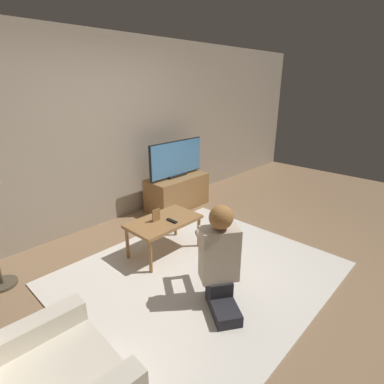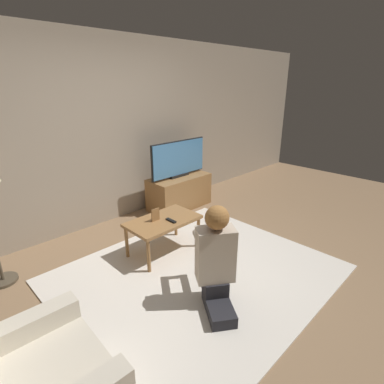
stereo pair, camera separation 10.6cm
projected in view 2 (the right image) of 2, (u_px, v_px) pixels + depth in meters
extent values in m
plane|color=#896B4C|center=(198.00, 274.00, 3.26)|extent=(10.00, 10.00, 0.00)
cube|color=tan|center=(98.00, 134.00, 4.10)|extent=(10.00, 0.06, 2.60)
cube|color=silver|center=(198.00, 274.00, 3.25)|extent=(2.75, 2.35, 0.02)
cube|color=olive|center=(179.00, 192.00, 4.94)|extent=(1.03, 0.50, 0.53)
cube|color=black|center=(179.00, 175.00, 4.84)|extent=(0.37, 0.08, 0.04)
cube|color=black|center=(178.00, 158.00, 4.75)|extent=(1.08, 0.03, 0.56)
cube|color=#4C8CC6|center=(179.00, 158.00, 4.74)|extent=(1.05, 0.04, 0.53)
cube|color=olive|center=(163.00, 221.00, 3.54)|extent=(0.85, 0.50, 0.04)
cylinder|color=olive|center=(149.00, 257.00, 3.22)|extent=(0.04, 0.04, 0.41)
cylinder|color=olive|center=(198.00, 233.00, 3.73)|extent=(0.04, 0.04, 0.41)
cylinder|color=olive|center=(127.00, 243.00, 3.50)|extent=(0.04, 0.04, 0.41)
cylinder|color=olive|center=(176.00, 222.00, 4.01)|extent=(0.04, 0.04, 0.41)
cylinder|color=#4C4233|center=(3.00, 280.00, 3.13)|extent=(0.28, 0.28, 0.03)
cube|color=beige|center=(23.00, 356.00, 1.95)|extent=(0.76, 0.17, 0.56)
cube|color=#232328|center=(219.00, 308.00, 2.67)|extent=(0.43, 0.48, 0.11)
cube|color=#232328|center=(214.00, 284.00, 2.78)|extent=(0.32, 0.32, 0.14)
cube|color=#C1B29E|center=(215.00, 254.00, 2.67)|extent=(0.39, 0.36, 0.51)
sphere|color=#DBAD8E|center=(216.00, 218.00, 2.55)|extent=(0.21, 0.21, 0.21)
sphere|color=#9E6B38|center=(217.00, 217.00, 2.53)|extent=(0.21, 0.21, 0.21)
cube|color=black|center=(206.00, 233.00, 3.01)|extent=(0.13, 0.11, 0.04)
cylinder|color=#C1B29E|center=(219.00, 237.00, 2.91)|extent=(0.23, 0.29, 0.07)
cylinder|color=#C1B29E|center=(199.00, 239.00, 2.88)|extent=(0.23, 0.29, 0.07)
cube|color=olive|center=(155.00, 215.00, 3.48)|extent=(0.11, 0.01, 0.15)
cube|color=black|center=(171.00, 221.00, 3.48)|extent=(0.04, 0.15, 0.02)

